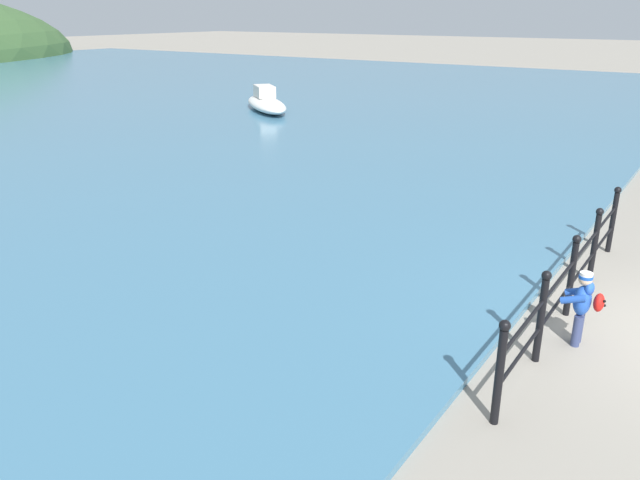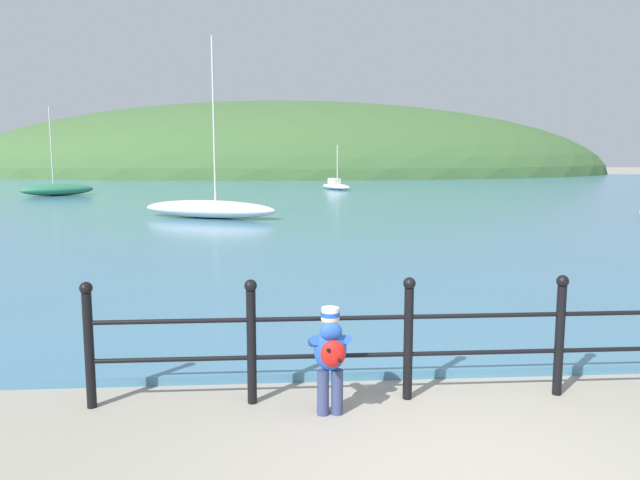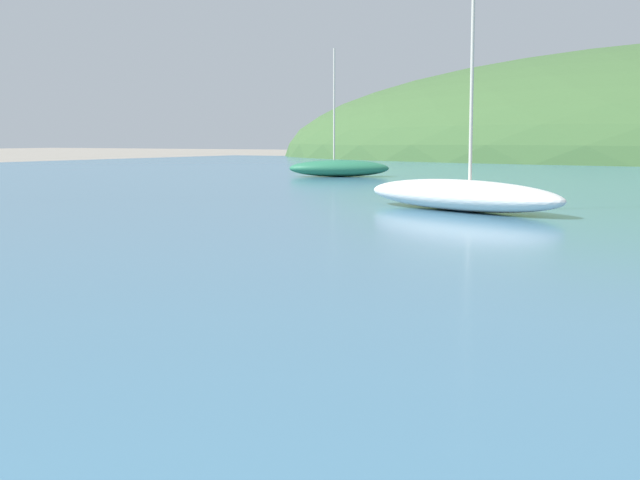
# 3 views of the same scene
# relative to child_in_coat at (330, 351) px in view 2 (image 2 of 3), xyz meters

# --- Properties ---
(ground_plane) EXTENTS (200.00, 200.00, 0.00)m
(ground_plane) POSITION_rel_child_in_coat_xyz_m (0.92, -1.17, -0.61)
(ground_plane) COLOR gray
(water) EXTENTS (80.00, 60.00, 0.10)m
(water) POSITION_rel_child_in_coat_xyz_m (0.92, 30.83, -0.56)
(water) COLOR teal
(water) RESTS_ON ground
(far_hillside) EXTENTS (73.59, 40.48, 16.38)m
(far_hillside) POSITION_rel_child_in_coat_xyz_m (0.92, 67.02, -0.61)
(far_hillside) COLOR #3D6033
(far_hillside) RESTS_ON ground
(iron_railing) EXTENTS (6.14, 0.12, 1.21)m
(iron_railing) POSITION_rel_child_in_coat_xyz_m (0.78, 0.33, 0.04)
(iron_railing) COLOR black
(iron_railing) RESTS_ON ground
(child_in_coat) EXTENTS (0.39, 0.53, 1.00)m
(child_in_coat) POSITION_rel_child_in_coat_xyz_m (0.00, 0.00, 0.00)
(child_in_coat) COLOR navy
(child_in_coat) RESTS_ON ground
(boat_mid_harbor) EXTENTS (3.88, 2.83, 4.74)m
(boat_mid_harbor) POSITION_rel_child_in_coat_xyz_m (-12.32, 29.38, -0.18)
(boat_mid_harbor) COLOR #287551
(boat_mid_harbor) RESTS_ON water
(boat_red_dinghy) EXTENTS (2.09, 3.13, 2.82)m
(boat_red_dinghy) POSITION_rel_child_in_coat_xyz_m (3.33, 34.01, -0.26)
(boat_red_dinghy) COLOR silver
(boat_red_dinghy) RESTS_ON water
(boat_far_left) EXTENTS (5.24, 3.28, 6.26)m
(boat_far_left) POSITION_rel_child_in_coat_xyz_m (-2.84, 16.89, -0.17)
(boat_far_left) COLOR silver
(boat_far_left) RESTS_ON water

